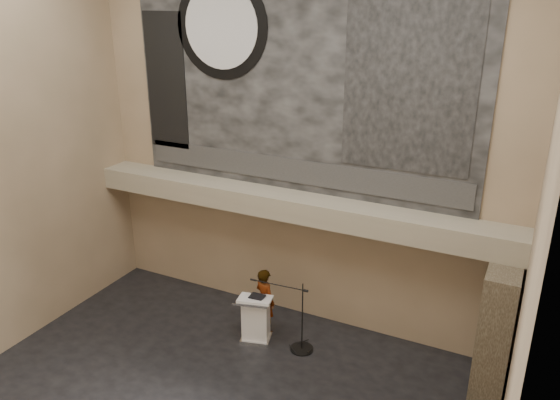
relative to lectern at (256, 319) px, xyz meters
The scene contains 17 objects.
wall_back 4.00m from the lectern, 80.70° to the left, with size 10.00×0.02×8.50m, color #847054.
wall_right 6.88m from the lectern, 25.33° to the right, with size 0.02×8.00×8.50m, color #847054.
soffit 2.66m from the lectern, 77.45° to the left, with size 10.00×0.80×0.50m, color gray.
sprinkler_left 2.73m from the lectern, 141.74° to the left, with size 0.04×0.04×0.06m, color #B2893D.
sprinkler_right 3.20m from the lectern, 26.39° to the left, with size 0.04×0.04×0.06m, color #B2893D.
banner 5.36m from the lectern, 80.51° to the left, with size 8.00×0.05×5.00m, color black.
banner_text_strip 3.43m from the lectern, 80.26° to the left, with size 7.76×0.02×0.55m, color #2D2D2D.
banner_clock_rim 6.50m from the lectern, 137.02° to the left, with size 2.30×2.30×0.02m, color black.
banner_clock_face 6.50m from the lectern, 137.42° to the left, with size 1.84×1.84×0.02m, color silver.
banner_building_print 6.05m from the lectern, 28.63° to the left, with size 2.60×0.02×3.60m, color black.
banner_brick_print 5.96m from the lectern, 155.36° to the left, with size 1.10×0.02×3.20m, color black.
stone_pier 5.01m from the lectern, ahead, with size 0.60×1.40×2.70m, color #3E3426.
lectern is the anchor object (origin of this frame).
binder 0.57m from the lectern, 38.55° to the left, with size 0.32×0.26×0.04m, color black.
papers 0.56m from the lectern, 135.43° to the right, with size 0.22×0.30×0.01m, color silver.
speaker_person 0.48m from the lectern, 87.46° to the left, with size 0.58×0.38×1.60m, color silver.
mic_stand 1.09m from the lectern, ahead, with size 1.48×0.52×1.65m.
Camera 1 is at (4.90, -6.64, 7.38)m, focal length 35.00 mm.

